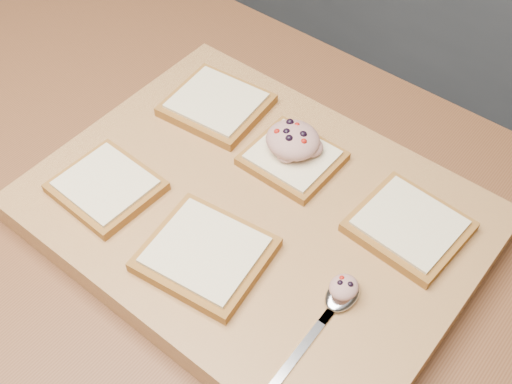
{
  "coord_description": "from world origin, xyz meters",
  "views": [
    {
      "loc": [
        0.17,
        -0.33,
        1.54
      ],
      "look_at": [
        -0.13,
        0.04,
        0.97
      ],
      "focal_mm": 45.0,
      "sensor_mm": 36.0,
      "label": 1
    }
  ],
  "objects_px": {
    "bread_far_center": "(292,158)",
    "tuna_salad_dollop": "(293,140)",
    "spoon": "(336,302)",
    "cutting_board": "(256,216)"
  },
  "relations": [
    {
      "from": "bread_far_center",
      "to": "spoon",
      "type": "xyz_separation_m",
      "value": [
        0.16,
        -0.14,
        -0.0
      ]
    },
    {
      "from": "bread_far_center",
      "to": "spoon",
      "type": "distance_m",
      "value": 0.21
    },
    {
      "from": "bread_far_center",
      "to": "tuna_salad_dollop",
      "type": "distance_m",
      "value": 0.03
    },
    {
      "from": "cutting_board",
      "to": "bread_far_center",
      "type": "bearing_deg",
      "value": 95.58
    },
    {
      "from": "cutting_board",
      "to": "tuna_salad_dollop",
      "type": "distance_m",
      "value": 0.1
    },
    {
      "from": "cutting_board",
      "to": "bread_far_center",
      "type": "xyz_separation_m",
      "value": [
        -0.01,
        0.08,
        0.03
      ]
    },
    {
      "from": "bread_far_center",
      "to": "tuna_salad_dollop",
      "type": "xyz_separation_m",
      "value": [
        -0.01,
        0.01,
        0.02
      ]
    },
    {
      "from": "bread_far_center",
      "to": "tuna_salad_dollop",
      "type": "relative_size",
      "value": 1.59
    },
    {
      "from": "cutting_board",
      "to": "tuna_salad_dollop",
      "type": "xyz_separation_m",
      "value": [
        -0.01,
        0.09,
        0.05
      ]
    },
    {
      "from": "bread_far_center",
      "to": "tuna_salad_dollop",
      "type": "height_order",
      "value": "tuna_salad_dollop"
    }
  ]
}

